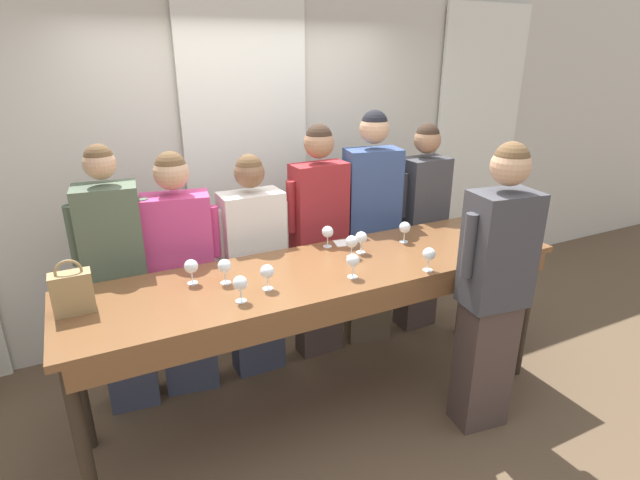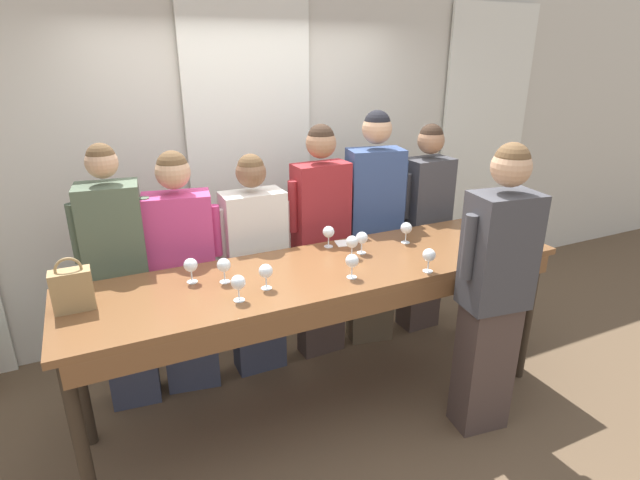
# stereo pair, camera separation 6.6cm
# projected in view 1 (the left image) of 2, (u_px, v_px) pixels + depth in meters

# --- Properties ---
(ground_plane) EXTENTS (18.00, 18.00, 0.00)m
(ground_plane) POSITION_uv_depth(u_px,v_px,m) (325.00, 405.00, 3.41)
(ground_plane) COLOR brown
(wall_back) EXTENTS (12.00, 0.06, 2.80)m
(wall_back) POSITION_uv_depth(u_px,v_px,m) (246.00, 163.00, 4.11)
(wall_back) COLOR beige
(wall_back) RESTS_ON ground_plane
(curtain_panel_center) EXTENTS (1.02, 0.03, 2.69)m
(curtain_panel_center) POSITION_uv_depth(u_px,v_px,m) (249.00, 171.00, 4.08)
(curtain_panel_center) COLOR white
(curtain_panel_center) RESTS_ON ground_plane
(curtain_panel_right) EXTENTS (1.02, 0.03, 2.69)m
(curtain_panel_right) POSITION_uv_depth(u_px,v_px,m) (476.00, 147.00, 5.10)
(curtain_panel_right) COLOR white
(curtain_panel_right) RESTS_ON ground_plane
(tasting_bar) EXTENTS (3.05, 0.77, 1.03)m
(tasting_bar) POSITION_uv_depth(u_px,v_px,m) (328.00, 285.00, 3.05)
(tasting_bar) COLOR brown
(tasting_bar) RESTS_ON ground_plane
(wine_bottle) EXTENTS (0.08, 0.08, 0.33)m
(wine_bottle) POSITION_uv_depth(u_px,v_px,m) (485.00, 221.00, 3.48)
(wine_bottle) COLOR black
(wine_bottle) RESTS_ON tasting_bar
(handbag) EXTENTS (0.19, 0.10, 0.29)m
(handbag) POSITION_uv_depth(u_px,v_px,m) (72.00, 292.00, 2.48)
(handbag) COLOR #997A4C
(handbag) RESTS_ON tasting_bar
(wine_glass_front_left) EXTENTS (0.08, 0.08, 0.15)m
(wine_glass_front_left) POSITION_uv_depth(u_px,v_px,m) (240.00, 284.00, 2.59)
(wine_glass_front_left) COLOR white
(wine_glass_front_left) RESTS_ON tasting_bar
(wine_glass_front_mid) EXTENTS (0.08, 0.08, 0.15)m
(wine_glass_front_mid) POSITION_uv_depth(u_px,v_px,m) (509.00, 232.00, 3.33)
(wine_glass_front_mid) COLOR white
(wine_glass_front_mid) RESTS_ON tasting_bar
(wine_glass_front_right) EXTENTS (0.08, 0.08, 0.15)m
(wine_glass_front_right) POSITION_uv_depth(u_px,v_px,m) (225.00, 266.00, 2.79)
(wine_glass_front_right) COLOR white
(wine_glass_front_right) RESTS_ON tasting_bar
(wine_glass_center_left) EXTENTS (0.08, 0.08, 0.15)m
(wine_glass_center_left) POSITION_uv_depth(u_px,v_px,m) (352.00, 242.00, 3.15)
(wine_glass_center_left) COLOR white
(wine_glass_center_left) RESTS_ON tasting_bar
(wine_glass_center_mid) EXTENTS (0.08, 0.08, 0.15)m
(wine_glass_center_mid) POSITION_uv_depth(u_px,v_px,m) (405.00, 228.00, 3.40)
(wine_glass_center_mid) COLOR white
(wine_glass_center_mid) RESTS_ON tasting_bar
(wine_glass_center_right) EXTENTS (0.08, 0.08, 0.15)m
(wine_glass_center_right) POSITION_uv_depth(u_px,v_px,m) (353.00, 261.00, 2.87)
(wine_glass_center_right) COLOR white
(wine_glass_center_right) RESTS_ON tasting_bar
(wine_glass_back_left) EXTENTS (0.08, 0.08, 0.15)m
(wine_glass_back_left) POSITION_uv_depth(u_px,v_px,m) (267.00, 272.00, 2.72)
(wine_glass_back_left) COLOR white
(wine_glass_back_left) RESTS_ON tasting_bar
(wine_glass_back_mid) EXTENTS (0.08, 0.08, 0.15)m
(wine_glass_back_mid) POSITION_uv_depth(u_px,v_px,m) (429.00, 255.00, 2.96)
(wine_glass_back_mid) COLOR white
(wine_glass_back_mid) RESTS_ON tasting_bar
(wine_glass_back_right) EXTENTS (0.08, 0.08, 0.15)m
(wine_glass_back_right) POSITION_uv_depth(u_px,v_px,m) (361.00, 238.00, 3.22)
(wine_glass_back_right) COLOR white
(wine_glass_back_right) RESTS_ON tasting_bar
(wine_glass_near_host) EXTENTS (0.08, 0.08, 0.15)m
(wine_glass_near_host) POSITION_uv_depth(u_px,v_px,m) (191.00, 267.00, 2.79)
(wine_glass_near_host) COLOR white
(wine_glass_near_host) RESTS_ON tasting_bar
(wine_glass_by_bottle) EXTENTS (0.08, 0.08, 0.15)m
(wine_glass_by_bottle) POSITION_uv_depth(u_px,v_px,m) (503.00, 225.00, 3.45)
(wine_glass_by_bottle) COLOR white
(wine_glass_by_bottle) RESTS_ON tasting_bar
(wine_glass_by_handbag) EXTENTS (0.08, 0.08, 0.15)m
(wine_glass_by_handbag) POSITION_uv_depth(u_px,v_px,m) (328.00, 232.00, 3.32)
(wine_glass_by_handbag) COLOR white
(wine_glass_by_handbag) RESTS_ON tasting_bar
(napkin) EXTENTS (0.14, 0.14, 0.00)m
(napkin) POSITION_uv_depth(u_px,v_px,m) (343.00, 243.00, 3.42)
(napkin) COLOR white
(napkin) RESTS_ON tasting_bar
(guest_olive_jacket) EXTENTS (0.48, 0.30, 1.77)m
(guest_olive_jacket) POSITION_uv_depth(u_px,v_px,m) (118.00, 282.00, 3.13)
(guest_olive_jacket) COLOR #383D51
(guest_olive_jacket) RESTS_ON ground_plane
(guest_pink_top) EXTENTS (0.54, 0.31, 1.70)m
(guest_pink_top) POSITION_uv_depth(u_px,v_px,m) (182.00, 274.00, 3.31)
(guest_pink_top) COLOR #383D51
(guest_pink_top) RESTS_ON ground_plane
(guest_cream_sweater) EXTENTS (0.54, 0.24, 1.64)m
(guest_cream_sweater) POSITION_uv_depth(u_px,v_px,m) (254.00, 266.00, 3.54)
(guest_cream_sweater) COLOR #383D51
(guest_cream_sweater) RESTS_ON ground_plane
(guest_striped_shirt) EXTENTS (0.52, 0.22, 1.80)m
(guest_striped_shirt) POSITION_uv_depth(u_px,v_px,m) (319.00, 240.00, 3.71)
(guest_striped_shirt) COLOR #473833
(guest_striped_shirt) RESTS_ON ground_plane
(guest_navy_coat) EXTENTS (0.52, 0.31, 1.87)m
(guest_navy_coat) POSITION_uv_depth(u_px,v_px,m) (371.00, 228.00, 3.89)
(guest_navy_coat) COLOR brown
(guest_navy_coat) RESTS_ON ground_plane
(guest_beige_cap) EXTENTS (0.48, 0.26, 1.75)m
(guest_beige_cap) POSITION_uv_depth(u_px,v_px,m) (421.00, 226.00, 4.12)
(guest_beige_cap) COLOR #473833
(guest_beige_cap) RESTS_ON ground_plane
(host_pouring) EXTENTS (0.49, 0.30, 1.82)m
(host_pouring) POSITION_uv_depth(u_px,v_px,m) (494.00, 290.00, 2.94)
(host_pouring) COLOR #473833
(host_pouring) RESTS_ON ground_plane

